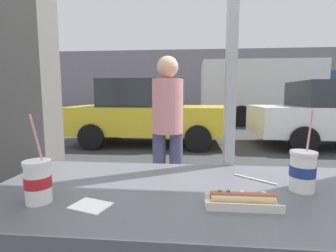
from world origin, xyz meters
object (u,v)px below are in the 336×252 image
object	(u,v)px
soda_cup_right	(38,181)
pedestrian	(168,124)
soda_cup_left	(302,170)
box_truck	(275,90)
hotdog_tray_far	(243,200)
parked_car_yellow	(148,112)

from	to	relation	value
soda_cup_right	pedestrian	distance (m)	1.84
soda_cup_left	box_truck	xyz separation A→B (m)	(3.42, 11.01, 0.51)
soda_cup_left	soda_cup_right	bearing A→B (deg)	-168.54
soda_cup_left	pedestrian	distance (m)	1.76
box_truck	pedestrian	world-z (taller)	box_truck
hotdog_tray_far	parked_car_yellow	size ratio (longest dim) A/B	0.06
parked_car_yellow	box_truck	distance (m)	7.25
soda_cup_right	box_truck	distance (m)	12.03
parked_car_yellow	soda_cup_left	bearing A→B (deg)	-74.80
parked_car_yellow	pedestrian	xyz separation A→B (m)	(0.92, -4.18, 0.16)
soda_cup_left	soda_cup_right	world-z (taller)	soda_cup_left
soda_cup_left	box_truck	world-z (taller)	box_truck
pedestrian	box_truck	bearing A→B (deg)	66.50
parked_car_yellow	pedestrian	bearing A→B (deg)	-77.58
box_truck	soda_cup_right	bearing A→B (deg)	-111.22
soda_cup_right	hotdog_tray_far	xyz separation A→B (m)	(0.68, 0.02, -0.05)
soda_cup_left	pedestrian	world-z (taller)	pedestrian
soda_cup_right	pedestrian	xyz separation A→B (m)	(0.27, 1.82, -0.02)
soda_cup_left	hotdog_tray_far	world-z (taller)	soda_cup_left
soda_cup_right	pedestrian	bearing A→B (deg)	81.56
soda_cup_right	box_truck	world-z (taller)	box_truck
hotdog_tray_far	pedestrian	bearing A→B (deg)	102.75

